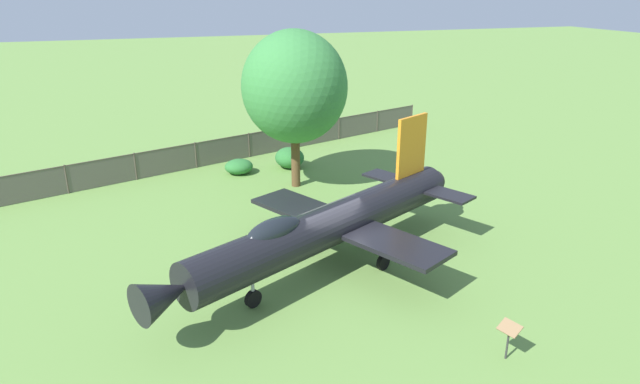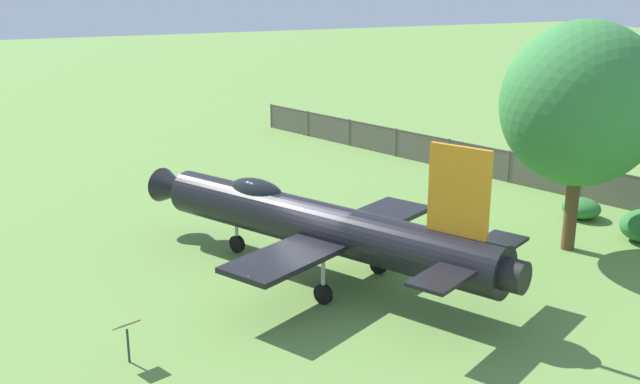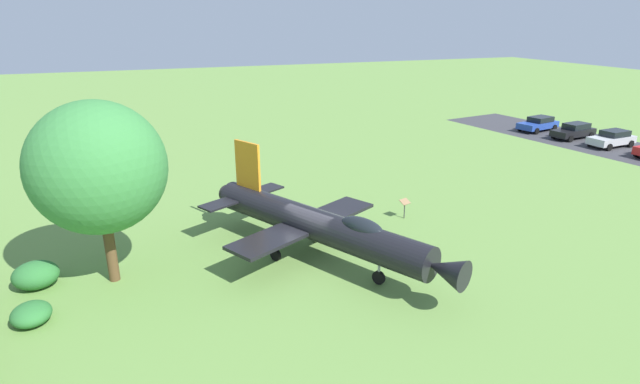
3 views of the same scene
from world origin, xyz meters
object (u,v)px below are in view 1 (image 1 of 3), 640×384
object	(u,v)px
shrub_by_tree	(290,158)
info_plaque	(509,333)
shade_tree	(294,87)
shrub_near_fence	(239,167)
display_jet	(325,226)

from	to	relation	value
shrub_by_tree	info_plaque	xyz separation A→B (m)	(-1.08, 18.75, 0.27)
shade_tree	shrub_near_fence	bearing A→B (deg)	-49.90
display_jet	info_plaque	size ratio (longest dim) A/B	11.71
shrub_near_fence	info_plaque	xyz separation A→B (m)	(-4.07, 18.57, 0.45)
shrub_by_tree	shrub_near_fence	bearing A→B (deg)	3.49
shrub_near_fence	shrub_by_tree	distance (m)	3.00
shade_tree	info_plaque	size ratio (longest dim) A/B	6.97
info_plaque	display_jet	bearing A→B (deg)	-63.66
shade_tree	shrub_near_fence	xyz separation A→B (m)	(2.46, -2.92, -4.75)
info_plaque	shrub_near_fence	bearing A→B (deg)	-77.64
display_jet	shrub_by_tree	size ratio (longest dim) A/B	7.15
shrub_by_tree	info_plaque	size ratio (longest dim) A/B	1.64
display_jet	shade_tree	size ratio (longest dim) A/B	1.68
shade_tree	shrub_by_tree	world-z (taller)	shade_tree
shrub_near_fence	shrub_by_tree	xyz separation A→B (m)	(-2.99, -0.18, 0.17)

